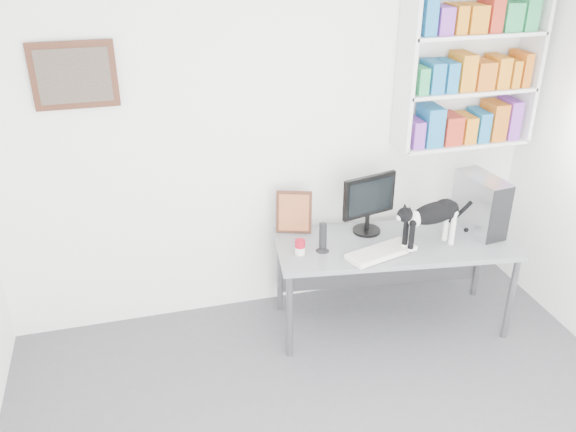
{
  "coord_description": "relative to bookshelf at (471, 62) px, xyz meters",
  "views": [
    {
      "loc": [
        -1.01,
        -2.03,
        2.82
      ],
      "look_at": [
        -0.04,
        1.53,
        0.97
      ],
      "focal_mm": 38.0,
      "sensor_mm": 36.0,
      "label": 1
    }
  ],
  "objects": [
    {
      "name": "speaker",
      "position": [
        -1.21,
        -0.4,
        -1.04
      ],
      "size": [
        0.11,
        0.11,
        0.22
      ],
      "primitive_type": "cylinder",
      "rotation": [
        0.0,
        0.0,
        -0.22
      ],
      "color": "black",
      "rests_on": "desk"
    },
    {
      "name": "leaning_print",
      "position": [
        -1.32,
        -0.06,
        -0.98
      ],
      "size": [
        0.28,
        0.18,
        0.32
      ],
      "primitive_type": "cube",
      "rotation": [
        0.0,
        0.0,
        -0.32
      ],
      "color": "#4C2618",
      "rests_on": "desk"
    },
    {
      "name": "keyboard",
      "position": [
        -0.84,
        -0.55,
        -1.13
      ],
      "size": [
        0.53,
        0.32,
        0.04
      ],
      "primitive_type": "cube",
      "rotation": [
        0.0,
        0.0,
        0.28
      ],
      "color": "white",
      "rests_on": "desk"
    },
    {
      "name": "monitor",
      "position": [
        -0.81,
        -0.21,
        -0.92
      ],
      "size": [
        0.46,
        0.3,
        0.46
      ],
      "primitive_type": "cube",
      "rotation": [
        0.0,
        0.0,
        0.24
      ],
      "color": "black",
      "rests_on": "desk"
    },
    {
      "name": "desk",
      "position": [
        -0.67,
        -0.41,
        -1.5
      ],
      "size": [
        1.76,
        0.88,
        0.7
      ],
      "primitive_type": "cube",
      "rotation": [
        0.0,
        0.0,
        -0.14
      ],
      "color": "gray",
      "rests_on": "room"
    },
    {
      "name": "bookshelf",
      "position": [
        0.0,
        0.0,
        0.0
      ],
      "size": [
        1.03,
        0.28,
        1.24
      ],
      "primitive_type": "cube",
      "color": "silver",
      "rests_on": "room"
    },
    {
      "name": "cat",
      "position": [
        -0.47,
        -0.55,
        -0.97
      ],
      "size": [
        0.6,
        0.27,
        0.36
      ],
      "primitive_type": null,
      "rotation": [
        0.0,
        0.0,
        0.2
      ],
      "color": "black",
      "rests_on": "desk"
    },
    {
      "name": "room",
      "position": [
        -1.4,
        -1.85,
        -0.5
      ],
      "size": [
        4.01,
        4.01,
        2.7
      ],
      "color": "#525257",
      "rests_on": "ground"
    },
    {
      "name": "wall_art",
      "position": [
        -2.7,
        0.12,
        0.05
      ],
      "size": [
        0.52,
        0.04,
        0.42
      ],
      "primitive_type": "cube",
      "color": "#4C2618",
      "rests_on": "room"
    },
    {
      "name": "soup_can",
      "position": [
        -1.37,
        -0.4,
        -1.09
      ],
      "size": [
        0.09,
        0.09,
        0.1
      ],
      "primitive_type": "cylinder",
      "rotation": [
        0.0,
        0.0,
        -0.25
      ],
      "color": "#A30E22",
      "rests_on": "desk"
    },
    {
      "name": "pc_tower",
      "position": [
        -0.02,
        -0.4,
        -0.93
      ],
      "size": [
        0.24,
        0.45,
        0.42
      ],
      "primitive_type": "cube",
      "rotation": [
        0.0,
        0.0,
        0.13
      ],
      "color": "silver",
      "rests_on": "desk"
    }
  ]
}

